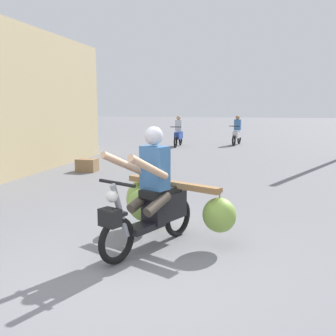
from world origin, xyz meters
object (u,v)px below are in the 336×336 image
object	(u,v)px
motorbike_distant_ahead_left	(178,134)
motorbike_distant_ahead_right	(237,133)
motorbike_main_loaded	(158,202)
produce_crate	(87,165)

from	to	relation	value
motorbike_distant_ahead_left	motorbike_distant_ahead_right	size ratio (longest dim) A/B	1.01
motorbike_distant_ahead_left	motorbike_distant_ahead_right	xyz separation A→B (m)	(2.60, 1.26, 0.00)
motorbike_distant_ahead_right	motorbike_distant_ahead_left	bearing A→B (deg)	-154.17
motorbike_distant_ahead_left	motorbike_distant_ahead_right	distance (m)	2.89
motorbike_main_loaded	motorbike_distant_ahead_right	distance (m)	13.33
motorbike_main_loaded	motorbike_distant_ahead_left	size ratio (longest dim) A/B	1.23
motorbike_distant_ahead_left	produce_crate	bearing A→B (deg)	-98.93
motorbike_main_loaded	produce_crate	xyz separation A→B (m)	(-3.35, 4.80, -0.34)
motorbike_distant_ahead_right	motorbike_main_loaded	bearing A→B (deg)	-91.69
motorbike_distant_ahead_left	produce_crate	xyz separation A→B (m)	(-1.14, -7.26, -0.39)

